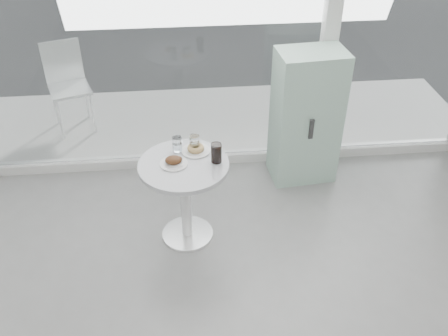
{
  "coord_description": "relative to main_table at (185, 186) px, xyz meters",
  "views": [
    {
      "loc": [
        -0.49,
        -1.3,
        3.04
      ],
      "look_at": [
        -0.2,
        1.7,
        0.85
      ],
      "focal_mm": 40.0,
      "sensor_mm": 36.0,
      "label": 1
    }
  ],
  "objects": [
    {
      "name": "plate_fritter",
      "position": [
        -0.07,
        -0.0,
        0.25
      ],
      "size": [
        0.22,
        0.22,
        0.07
      ],
      "color": "silver",
      "rests_on": "main_table"
    },
    {
      "name": "plate_donut",
      "position": [
        0.11,
        0.16,
        0.24
      ],
      "size": [
        0.24,
        0.24,
        0.06
      ],
      "color": "silver",
      "rests_on": "main_table"
    },
    {
      "name": "water_tumbler_a",
      "position": [
        -0.04,
        0.18,
        0.28
      ],
      "size": [
        0.08,
        0.08,
        0.13
      ],
      "color": "white",
      "rests_on": "main_table"
    },
    {
      "name": "mint_cabinet",
      "position": [
        1.18,
        0.8,
        0.11
      ],
      "size": [
        0.64,
        0.46,
        1.32
      ],
      "rotation": [
        0.0,
        0.0,
        0.09
      ],
      "color": "#9BC6B0",
      "rests_on": "ground"
    },
    {
      "name": "cola_glass",
      "position": [
        0.26,
        0.0,
        0.3
      ],
      "size": [
        0.09,
        0.09,
        0.16
      ],
      "color": "white",
      "rests_on": "main_table"
    },
    {
      "name": "main_table",
      "position": [
        0.0,
        0.0,
        0.0
      ],
      "size": [
        0.72,
        0.72,
        0.77
      ],
      "color": "white",
      "rests_on": "ground"
    },
    {
      "name": "patio_deck",
      "position": [
        0.5,
        1.9,
        -0.53
      ],
      "size": [
        5.6,
        1.6,
        0.05
      ],
      "primitive_type": "cube",
      "color": "white",
      "rests_on": "ground"
    },
    {
      "name": "patio_chair",
      "position": [
        -1.22,
        1.94,
        0.05
      ],
      "size": [
        0.53,
        0.53,
        0.97
      ],
      "rotation": [
        0.0,
        0.0,
        0.33
      ],
      "color": "white",
      "rests_on": "patio_deck"
    },
    {
      "name": "water_tumbler_b",
      "position": [
        0.1,
        0.19,
        0.28
      ],
      "size": [
        0.08,
        0.08,
        0.13
      ],
      "color": "white",
      "rests_on": "main_table"
    }
  ]
}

